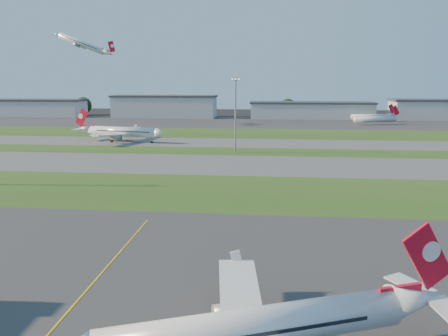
# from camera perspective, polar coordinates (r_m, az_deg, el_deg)

# --- Properties ---
(ground) EXTENTS (700.00, 700.00, 0.00)m
(ground) POSITION_cam_1_polar(r_m,az_deg,el_deg) (56.55, -23.52, -15.57)
(ground) COLOR black
(ground) RESTS_ON ground
(apron_near) EXTENTS (300.00, 70.00, 0.01)m
(apron_near) POSITION_cam_1_polar(r_m,az_deg,el_deg) (56.54, -23.52, -15.57)
(apron_near) COLOR #333335
(apron_near) RESTS_ON ground
(grass_strip_a) EXTENTS (300.00, 34.00, 0.01)m
(grass_strip_a) POSITION_cam_1_polar(r_m,az_deg,el_deg) (102.17, -9.33, -2.84)
(grass_strip_a) COLOR #284818
(grass_strip_a) RESTS_ON ground
(taxiway_a) EXTENTS (300.00, 32.00, 0.01)m
(taxiway_a) POSITION_cam_1_polar(r_m,az_deg,el_deg) (133.56, -5.70, 0.58)
(taxiway_a) COLOR #515154
(taxiway_a) RESTS_ON ground
(grass_strip_b) EXTENTS (300.00, 18.00, 0.01)m
(grass_strip_b) POSITION_cam_1_polar(r_m,az_deg,el_deg) (157.78, -3.92, 2.25)
(grass_strip_b) COLOR #284818
(grass_strip_b) RESTS_ON ground
(taxiway_b) EXTENTS (300.00, 26.00, 0.01)m
(taxiway_b) POSITION_cam_1_polar(r_m,az_deg,el_deg) (179.27, -2.75, 3.35)
(taxiway_b) COLOR #515154
(taxiway_b) RESTS_ON ground
(grass_strip_c) EXTENTS (300.00, 40.00, 0.01)m
(grass_strip_c) POSITION_cam_1_polar(r_m,az_deg,el_deg) (211.70, -1.43, 4.58)
(grass_strip_c) COLOR #284818
(grass_strip_c) RESTS_ON ground
(apron_far) EXTENTS (400.00, 80.00, 0.01)m
(apron_far) POSITION_cam_1_polar(r_m,az_deg,el_deg) (271.02, 0.15, 6.05)
(apron_far) COLOR #333335
(apron_far) RESTS_ON ground
(yellow_line) EXTENTS (0.25, 60.00, 0.02)m
(yellow_line) POSITION_cam_1_polar(r_m,az_deg,el_deg) (54.41, -18.72, -16.31)
(yellow_line) COLOR gold
(yellow_line) RESTS_ON ground
(airliner_parked) EXTENTS (32.07, 27.17, 10.51)m
(airliner_parked) POSITION_cam_1_polar(r_m,az_deg,el_deg) (40.30, 4.48, -20.10)
(airliner_parked) COLOR silver
(airliner_parked) RESTS_ON ground
(airliner_taxiing) EXTENTS (37.76, 31.68, 11.94)m
(airliner_taxiing) POSITION_cam_1_polar(r_m,az_deg,el_deg) (185.14, -13.21, 4.63)
(airliner_taxiing) COLOR silver
(airliner_taxiing) RESTS_ON ground
(airliner_departing) EXTENTS (32.56, 27.51, 10.16)m
(airliner_departing) POSITION_cam_1_polar(r_m,az_deg,el_deg) (269.62, -18.08, 15.18)
(airliner_departing) COLOR silver
(mini_jet_near) EXTENTS (27.70, 11.17, 9.48)m
(mini_jet_near) POSITION_cam_1_polar(r_m,az_deg,el_deg) (267.34, 19.15, 6.06)
(mini_jet_near) COLOR silver
(mini_jet_near) RESTS_ON ground
(mini_jet_far) EXTENTS (28.17, 9.37, 9.48)m
(mini_jet_far) POSITION_cam_1_polar(r_m,az_deg,el_deg) (285.71, 18.75, 6.38)
(mini_jet_far) COLOR silver
(mini_jet_far) RESTS_ON ground
(light_mast_centre) EXTENTS (3.20, 0.70, 25.80)m
(light_mast_centre) POSITION_cam_1_polar(r_m,az_deg,el_deg) (152.35, 1.50, 7.56)
(light_mast_centre) COLOR gray
(light_mast_centre) RESTS_ON ground
(hangar_far_west) EXTENTS (91.80, 23.00, 12.20)m
(hangar_far_west) POSITION_cam_1_polar(r_m,az_deg,el_deg) (347.23, -24.99, 7.17)
(hangar_far_west) COLOR #9C9FA4
(hangar_far_west) RESTS_ON ground
(hangar_west) EXTENTS (71.40, 23.00, 15.20)m
(hangar_west) POSITION_cam_1_polar(r_m,az_deg,el_deg) (307.47, -7.75, 7.99)
(hangar_west) COLOR #9C9FA4
(hangar_west) RESTS_ON ground
(hangar_east) EXTENTS (81.60, 23.00, 11.20)m
(hangar_east) POSITION_cam_1_polar(r_m,az_deg,el_deg) (300.61, 11.30, 7.42)
(hangar_east) COLOR #9C9FA4
(hangar_east) RESTS_ON ground
(tree_west) EXTENTS (12.10, 12.10, 13.20)m
(tree_west) POSITION_cam_1_polar(r_m,az_deg,el_deg) (342.37, -17.90, 7.80)
(tree_west) COLOR black
(tree_west) RESTS_ON ground
(tree_mid_west) EXTENTS (9.90, 9.90, 10.80)m
(tree_mid_west) POSITION_cam_1_polar(r_m,az_deg,el_deg) (313.62, -2.79, 7.81)
(tree_mid_west) COLOR black
(tree_mid_west) RESTS_ON ground
(tree_mid_east) EXTENTS (11.55, 11.55, 12.60)m
(tree_mid_east) POSITION_cam_1_polar(r_m,az_deg,el_deg) (313.43, 8.31, 7.89)
(tree_mid_east) COLOR black
(tree_mid_east) RESTS_ON ground
(tree_east) EXTENTS (10.45, 10.45, 11.40)m
(tree_east) POSITION_cam_1_polar(r_m,az_deg,el_deg) (323.59, 21.82, 7.19)
(tree_east) COLOR black
(tree_east) RESTS_ON ground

